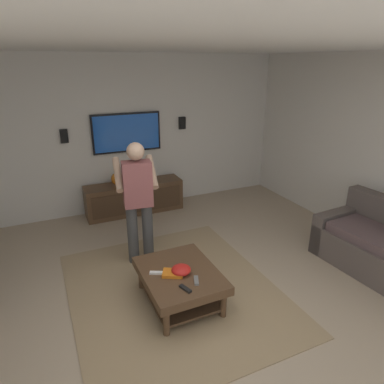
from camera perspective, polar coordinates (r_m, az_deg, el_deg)
name	(u,v)px	position (r m, az deg, el deg)	size (l,w,h in m)	color
ground_plane	(194,321)	(3.86, 0.39, -20.52)	(7.86, 7.86, 0.00)	tan
wall_back_tv	(114,136)	(6.19, -12.83, 9.09)	(0.10, 6.44, 2.70)	silver
ceiling_slab	(195,34)	(2.91, 0.54, 24.70)	(6.75, 6.44, 0.10)	white
area_rug	(173,291)	(4.25, -3.08, -16.02)	(2.71, 2.31, 0.01)	#9E8460
coffee_table	(180,279)	(3.93, -2.05, -14.24)	(1.00, 0.80, 0.40)	#513823
media_console	(134,198)	(6.23, -9.51, -0.93)	(0.45, 1.70, 0.55)	#513823
tv	(127,133)	(6.14, -10.75, 9.64)	(0.05, 1.20, 0.67)	black
person_standing	(138,197)	(4.45, -8.93, -0.77)	(0.59, 0.59, 1.64)	#3F3F3F
bowl	(181,270)	(3.80, -1.80, -12.76)	(0.21, 0.21, 0.10)	red
remote_white	(157,273)	(3.84, -5.88, -13.17)	(0.15, 0.04, 0.02)	white
remote_black	(185,289)	(3.59, -1.11, -15.70)	(0.15, 0.04, 0.02)	black
remote_grey	(196,281)	(3.70, 0.72, -14.45)	(0.15, 0.04, 0.02)	slate
book	(173,273)	(3.81, -3.19, -13.28)	(0.22, 0.16, 0.04)	orange
vase_round	(118,179)	(6.07, -12.23, 2.15)	(0.22, 0.22, 0.22)	orange
wall_speaker_left	(182,123)	(6.46, -1.65, 11.35)	(0.06, 0.12, 0.22)	black
wall_speaker_right	(64,136)	(5.99, -20.42, 8.67)	(0.06, 0.12, 0.22)	black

